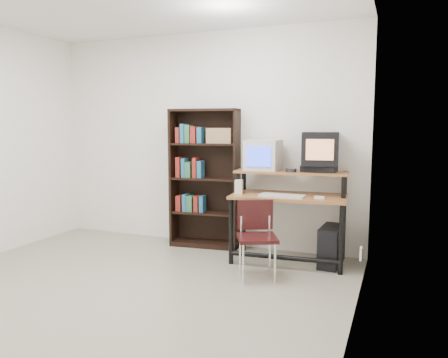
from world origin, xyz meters
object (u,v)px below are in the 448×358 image
at_px(pc_tower, 331,246).
at_px(bookshelf, 205,176).
at_px(computer_desk, 289,199).
at_px(crt_tv, 320,149).
at_px(crt_monitor, 263,155).
at_px(school_chair, 256,231).

distance_m(pc_tower, bookshelf, 1.70).
bearing_deg(computer_desk, crt_tv, 24.03).
distance_m(crt_monitor, pc_tower, 1.22).
bearing_deg(crt_monitor, pc_tower, -7.88).
relative_size(computer_desk, crt_tv, 2.95).
xyz_separation_m(computer_desk, bookshelf, (-1.10, 0.23, 0.17)).
bearing_deg(school_chair, computer_desk, 47.71).
relative_size(computer_desk, school_chair, 1.70).
xyz_separation_m(crt_monitor, pc_tower, (0.79, -0.10, -0.93)).
bearing_deg(crt_tv, computer_desk, -159.65).
distance_m(crt_monitor, bookshelf, 0.83).
relative_size(crt_tv, pc_tower, 0.95).
relative_size(school_chair, bookshelf, 0.44).
distance_m(school_chair, bookshelf, 1.30).
bearing_deg(pc_tower, computer_desk, -174.11).
distance_m(crt_monitor, crt_tv, 0.63).
height_order(computer_desk, school_chair, computer_desk).
bearing_deg(pc_tower, crt_tv, 143.06).
bearing_deg(pc_tower, bookshelf, 175.47).
bearing_deg(crt_monitor, school_chair, -78.85).
distance_m(computer_desk, crt_tv, 0.63).
bearing_deg(bookshelf, pc_tower, -14.07).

